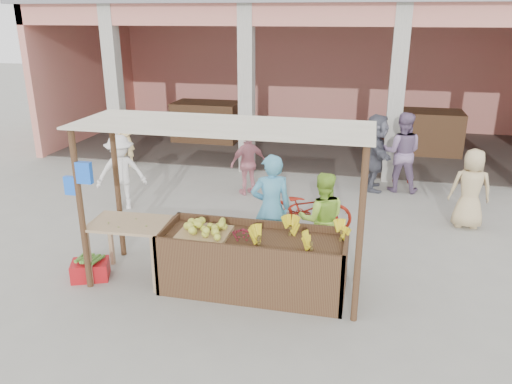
% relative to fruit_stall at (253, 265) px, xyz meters
% --- Properties ---
extents(ground, '(60.00, 60.00, 0.00)m').
position_rel_fruit_stall_xyz_m(ground, '(-0.50, 0.00, -0.40)').
color(ground, gray).
rests_on(ground, ground).
extents(market_building, '(14.40, 6.40, 4.20)m').
position_rel_fruit_stall_xyz_m(market_building, '(-0.45, 8.93, 2.30)').
color(market_building, tan).
rests_on(market_building, ground).
extents(fruit_stall, '(2.60, 0.95, 0.80)m').
position_rel_fruit_stall_xyz_m(fruit_stall, '(0.00, 0.00, 0.00)').
color(fruit_stall, '#513820').
rests_on(fruit_stall, ground).
extents(stall_awning, '(4.09, 1.35, 2.39)m').
position_rel_fruit_stall_xyz_m(stall_awning, '(-0.51, 0.06, 1.58)').
color(stall_awning, '#513820').
rests_on(stall_awning, ground).
extents(banana_heap, '(1.23, 0.67, 0.22)m').
position_rel_fruit_stall_xyz_m(banana_heap, '(0.62, 0.05, 0.51)').
color(banana_heap, yellow).
rests_on(banana_heap, fruit_stall).
extents(melon_tray, '(0.71, 0.62, 0.19)m').
position_rel_fruit_stall_xyz_m(melon_tray, '(-0.70, -0.04, 0.49)').
color(melon_tray, '#A17F53').
rests_on(melon_tray, fruit_stall).
extents(berry_heap, '(0.46, 0.38, 0.15)m').
position_rel_fruit_stall_xyz_m(berry_heap, '(-0.14, 0.01, 0.47)').
color(berry_heap, maroon).
rests_on(berry_heap, fruit_stall).
extents(side_table, '(1.16, 0.80, 0.91)m').
position_rel_fruit_stall_xyz_m(side_table, '(-1.85, -0.07, 0.36)').
color(side_table, tan).
rests_on(side_table, ground).
extents(papaya_pile, '(0.74, 0.42, 0.21)m').
position_rel_fruit_stall_xyz_m(papaya_pile, '(-1.85, -0.07, 0.61)').
color(papaya_pile, '#559932').
rests_on(papaya_pile, side_table).
extents(red_crate, '(0.64, 0.56, 0.28)m').
position_rel_fruit_stall_xyz_m(red_crate, '(-2.46, -0.23, -0.26)').
color(red_crate, '#AD1217').
rests_on(red_crate, ground).
extents(plantain_bundle, '(0.39, 0.28, 0.08)m').
position_rel_fruit_stall_xyz_m(plantain_bundle, '(-2.46, -0.23, -0.08)').
color(plantain_bundle, '#508B32').
rests_on(plantain_bundle, red_crate).
extents(produce_sacks, '(0.75, 0.46, 0.57)m').
position_rel_fruit_stall_xyz_m(produce_sacks, '(2.30, 5.44, -0.12)').
color(produce_sacks, maroon).
rests_on(produce_sacks, ground).
extents(vendor_blue, '(0.84, 0.73, 1.87)m').
position_rel_fruit_stall_xyz_m(vendor_blue, '(0.05, 1.01, 0.54)').
color(vendor_blue, '#54ABD5').
rests_on(vendor_blue, ground).
extents(vendor_green, '(0.84, 0.58, 1.60)m').
position_rel_fruit_stall_xyz_m(vendor_green, '(0.85, 1.02, 0.40)').
color(vendor_green, '#A5DA42').
rests_on(vendor_green, ground).
extents(motorcycle, '(0.64, 1.72, 0.89)m').
position_rel_fruit_stall_xyz_m(motorcycle, '(0.47, 2.29, 0.04)').
color(motorcycle, maroon).
rests_on(motorcycle, ground).
extents(shopper_a, '(1.19, 0.94, 1.66)m').
position_rel_fruit_stall_xyz_m(shopper_a, '(-3.31, 2.51, 0.43)').
color(shopper_a, silver).
rests_on(shopper_a, ground).
extents(shopper_b, '(0.98, 0.93, 1.50)m').
position_rel_fruit_stall_xyz_m(shopper_b, '(-1.05, 3.95, 0.35)').
color(shopper_b, pink).
rests_on(shopper_b, ground).
extents(shopper_c, '(0.80, 0.52, 1.65)m').
position_rel_fruit_stall_xyz_m(shopper_c, '(3.35, 3.11, 0.43)').
color(shopper_c, tan).
rests_on(shopper_c, ground).
extents(shopper_d, '(0.82, 1.73, 1.81)m').
position_rel_fruit_stall_xyz_m(shopper_d, '(1.64, 4.91, 0.51)').
color(shopper_d, '#51525F').
rests_on(shopper_d, ground).
extents(shopper_e, '(0.61, 0.50, 1.48)m').
position_rel_fruit_stall_xyz_m(shopper_e, '(-4.67, 5.39, 0.34)').
color(shopper_e, '#F0CD82').
rests_on(shopper_e, ground).
extents(shopper_f, '(0.98, 0.60, 1.94)m').
position_rel_fruit_stall_xyz_m(shopper_f, '(2.20, 4.93, 0.57)').
color(shopper_f, slate).
rests_on(shopper_f, ground).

